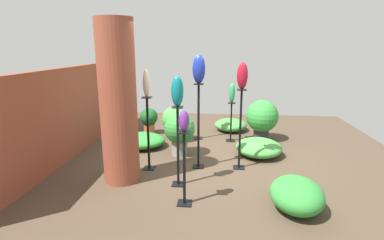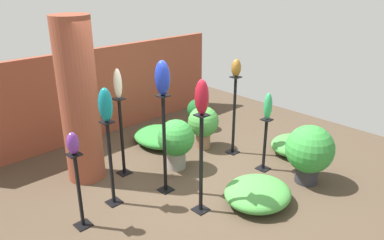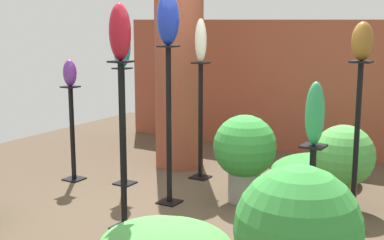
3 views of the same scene
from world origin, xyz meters
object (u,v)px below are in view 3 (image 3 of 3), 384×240
object	(u,v)px
art_vase_ruby	(120,32)
art_vase_violet	(70,73)
pedestal_cobalt	(169,132)
art_vase_jade	(315,114)
pedestal_jade	(311,213)
potted_plant_front_right	(245,151)
pedestal_ivory	(201,126)
art_vase_cobalt	(168,19)
potted_plant_walkway_edge	(297,234)
brick_pillar	(179,61)
art_vase_bronze	(362,41)
art_vase_teal	(122,45)
pedestal_violet	(73,138)
art_vase_ivory	(201,40)
pedestal_ruby	(123,153)
pedestal_teal	(124,132)
potted_plant_mid_left	(343,160)
pedestal_bronze	(356,156)

from	to	relation	value
art_vase_ruby	art_vase_violet	world-z (taller)	art_vase_ruby
pedestal_cobalt	art_vase_jade	size ratio (longest dim) A/B	3.45
pedestal_jade	potted_plant_front_right	xyz separation A→B (m)	(-1.03, 1.06, 0.10)
pedestal_ivory	art_vase_ruby	world-z (taller)	art_vase_ruby
potted_plant_front_right	art_vase_cobalt	bearing A→B (deg)	-144.49
potted_plant_walkway_edge	brick_pillar	bearing A→B (deg)	133.58
pedestal_ivory	pedestal_cobalt	world-z (taller)	pedestal_cobalt
brick_pillar	pedestal_jade	size ratio (longest dim) A/B	2.83
art_vase_bronze	potted_plant_front_right	size ratio (longest dim) A/B	0.35
pedestal_cobalt	potted_plant_walkway_edge	distance (m)	2.24
brick_pillar	art_vase_teal	xyz separation A→B (m)	(-0.10, -0.95, 0.22)
brick_pillar	potted_plant_walkway_edge	bearing A→B (deg)	-46.42
pedestal_violet	potted_plant_front_right	bearing A→B (deg)	9.82
art_vase_ivory	art_vase_bronze	distance (m)	2.03
pedestal_jade	pedestal_violet	size ratio (longest dim) A/B	0.86
pedestal_ruby	pedestal_teal	bearing A→B (deg)	128.03
pedestal_teal	art_vase_jade	world-z (taller)	art_vase_jade
brick_pillar	art_vase_jade	world-z (taller)	brick_pillar
pedestal_cobalt	potted_plant_mid_left	world-z (taller)	pedestal_cobalt
art_vase_ruby	pedestal_bronze	bearing A→B (deg)	27.11
pedestal_jade	art_vase_ivory	world-z (taller)	art_vase_ivory
pedestal_ruby	art_vase_violet	size ratio (longest dim) A/B	5.03
pedestal_ivory	potted_plant_front_right	size ratio (longest dim) A/B	1.52
pedestal_ivory	pedestal_jade	xyz separation A→B (m)	(1.79, -1.51, -0.19)
pedestal_ivory	pedestal_bronze	xyz separation A→B (m)	(1.89, -0.74, 0.07)
pedestal_jade	art_vase_violet	size ratio (longest dim) A/B	3.18
brick_pillar	pedestal_cobalt	size ratio (longest dim) A/B	1.68
pedestal_bronze	art_vase_cobalt	size ratio (longest dim) A/B	2.94
pedestal_bronze	art_vase_ivory	distance (m)	2.21
pedestal_jade	art_vase_violet	world-z (taller)	art_vase_violet
pedestal_ruby	potted_plant_front_right	distance (m)	1.31
pedestal_bronze	art_vase_jade	bearing A→B (deg)	-97.87
brick_pillar	pedestal_cobalt	bearing A→B (deg)	-61.72
pedestal_teal	art_vase_bronze	distance (m)	2.69
pedestal_cobalt	potted_plant_front_right	xyz separation A→B (m)	(0.60, 0.43, -0.20)
art_vase_ruby	potted_plant_front_right	distance (m)	1.74
art_vase_ivory	pedestal_teal	bearing A→B (deg)	-134.06
pedestal_jade	potted_plant_walkway_edge	world-z (taller)	potted_plant_walkway_edge
pedestal_cobalt	potted_plant_walkway_edge	bearing A→B (deg)	-37.08
pedestal_cobalt	pedestal_bronze	bearing A→B (deg)	4.59
pedestal_teal	art_vase_violet	xyz separation A→B (m)	(-0.58, -0.17, 0.61)
brick_pillar	art_vase_teal	bearing A→B (deg)	-96.29
pedestal_ruby	art_vase_jade	xyz separation A→B (m)	(1.60, 0.10, 0.47)
art_vase_ivory	pedestal_ruby	bearing A→B (deg)	-83.50
potted_plant_walkway_edge	art_vase_ivory	bearing A→B (deg)	131.14
pedestal_jade	pedestal_cobalt	xyz separation A→B (m)	(-1.63, 0.63, 0.30)
pedestal_cobalt	pedestal_bronze	world-z (taller)	pedestal_cobalt
pedestal_jade	pedestal_ruby	xyz separation A→B (m)	(-1.60, -0.10, 0.26)
pedestal_violet	art_vase_violet	size ratio (longest dim) A/B	3.69
pedestal_cobalt	art_vase_jade	world-z (taller)	pedestal_cobalt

